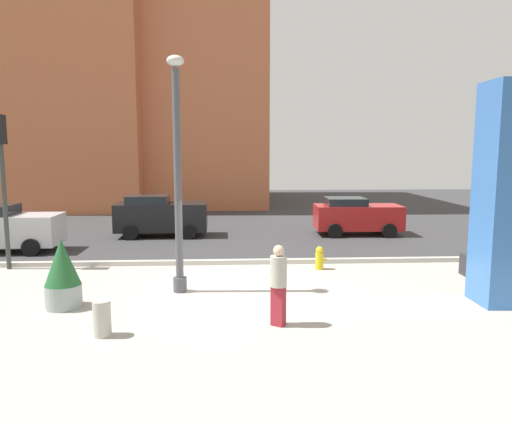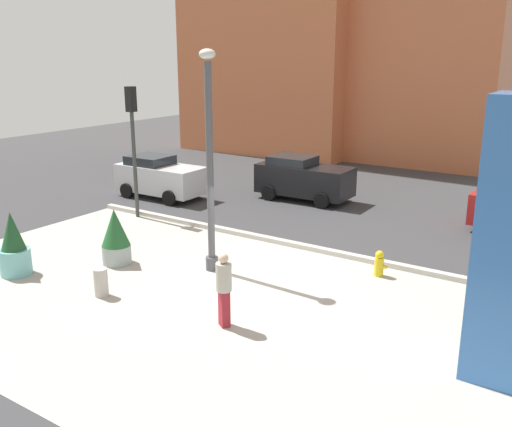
{
  "view_description": "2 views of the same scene",
  "coord_description": "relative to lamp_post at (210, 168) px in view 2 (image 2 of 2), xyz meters",
  "views": [
    {
      "loc": [
        0.01,
        -12.26,
        3.72
      ],
      "look_at": [
        0.58,
        -1.1,
        2.26
      ],
      "focal_mm": 33.07,
      "sensor_mm": 36.0,
      "label": 1
    },
    {
      "loc": [
        8.15,
        -12.0,
        6.06
      ],
      "look_at": [
        0.7,
        -0.79,
        2.22
      ],
      "focal_mm": 39.95,
      "sensor_mm": 36.0,
      "label": 2
    }
  ],
  "objects": [
    {
      "name": "concrete_bollard",
      "position": [
        -1.24,
        -3.02,
        -2.61
      ],
      "size": [
        0.36,
        0.36,
        0.75
      ],
      "primitive_type": "cylinder",
      "color": "#B2ADA3",
      "rests_on": "ground_plane"
    },
    {
      "name": "potted_plant_near_right",
      "position": [
        -4.38,
        -3.33,
        -2.19
      ],
      "size": [
        0.86,
        0.86,
        1.83
      ],
      "color": "#6BB2B2",
      "rests_on": "ground_plane"
    },
    {
      "name": "traffic_light_corner",
      "position": [
        -5.74,
        2.78,
        0.26
      ],
      "size": [
        0.28,
        0.42,
        4.86
      ],
      "color": "#333833",
      "rests_on": "ground_plane"
    },
    {
      "name": "pedestrian_by_curb",
      "position": [
        2.38,
        -2.61,
        -2.0
      ],
      "size": [
        0.5,
        0.5,
        1.77
      ],
      "color": "maroon",
      "rests_on": "ground_plane"
    },
    {
      "name": "ground_plane",
      "position": [
        1.39,
        3.93,
        -2.99
      ],
      "size": [
        60.0,
        60.0,
        0.0
      ],
      "primitive_type": "plane",
      "color": "#38383A"
    },
    {
      "name": "fire_hydrant",
      "position": [
        4.18,
        2.21,
        -2.62
      ],
      "size": [
        0.36,
        0.26,
        0.75
      ],
      "color": "gold",
      "rests_on": "ground_plane"
    },
    {
      "name": "plaza_pavement",
      "position": [
        1.39,
        -2.07,
        -2.99
      ],
      "size": [
        18.0,
        10.0,
        0.02
      ],
      "primitive_type": "cube",
      "color": "#ADA89E",
      "rests_on": "ground_plane"
    },
    {
      "name": "car_passing_lane",
      "position": [
        -1.76,
        8.54,
        -2.06
      ],
      "size": [
        4.02,
        2.01,
        1.83
      ],
      "color": "black",
      "rests_on": "ground_plane"
    },
    {
      "name": "potted_plant_curbside",
      "position": [
        -2.65,
        -1.17,
        -2.16
      ],
      "size": [
        0.85,
        0.85,
        1.68
      ],
      "color": "gray",
      "rests_on": "ground_plane"
    },
    {
      "name": "car_curb_west",
      "position": [
        -7.09,
        5.51,
        -2.09
      ],
      "size": [
        3.88,
        1.98,
        1.77
      ],
      "color": "silver",
      "rests_on": "ground_plane"
    },
    {
      "name": "curb_strip",
      "position": [
        1.39,
        3.05,
        -2.91
      ],
      "size": [
        18.0,
        0.24,
        0.16
      ],
      "primitive_type": "cube",
      "color": "#B7B2A8",
      "rests_on": "ground_plane"
    },
    {
      "name": "art_pillar_blue",
      "position": [
        7.98,
        -1.37,
        -0.3
      ],
      "size": [
        1.13,
        1.13,
        5.38
      ],
      "primitive_type": "cube",
      "color": "#3870BC",
      "rests_on": "ground_plane"
    },
    {
      "name": "lamp_post",
      "position": [
        0.0,
        0.0,
        0.0
      ],
      "size": [
        0.44,
        0.44,
        6.14
      ],
      "color": "#4C4C51",
      "rests_on": "ground_plane"
    }
  ]
}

